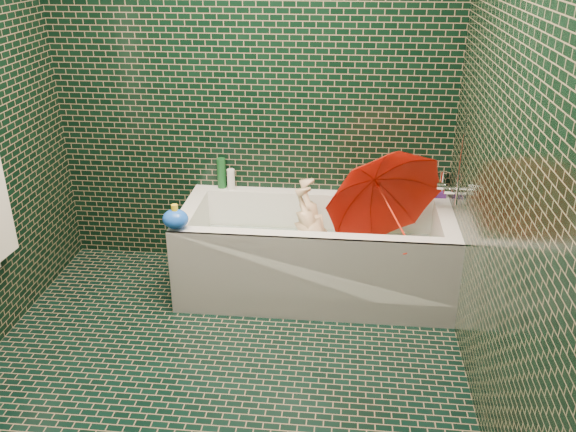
# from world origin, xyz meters

# --- Properties ---
(floor) EXTENTS (2.80, 2.80, 0.00)m
(floor) POSITION_xyz_m (0.00, 0.00, 0.00)
(floor) COLOR black
(floor) RESTS_ON ground
(wall_back) EXTENTS (2.80, 0.00, 2.80)m
(wall_back) POSITION_xyz_m (0.00, 1.40, 1.25)
(wall_back) COLOR black
(wall_back) RESTS_ON floor
(wall_front) EXTENTS (2.80, 0.00, 2.80)m
(wall_front) POSITION_xyz_m (0.00, -1.40, 1.25)
(wall_front) COLOR black
(wall_front) RESTS_ON floor
(wall_right) EXTENTS (0.00, 2.80, 2.80)m
(wall_right) POSITION_xyz_m (1.30, 0.00, 1.25)
(wall_right) COLOR black
(wall_right) RESTS_ON floor
(bathtub) EXTENTS (1.70, 0.75, 0.55)m
(bathtub) POSITION_xyz_m (0.45, 1.01, 0.21)
(bathtub) COLOR white
(bathtub) RESTS_ON floor
(bath_mat) EXTENTS (1.35, 0.47, 0.01)m
(bath_mat) POSITION_xyz_m (0.45, 1.02, 0.16)
(bath_mat) COLOR green
(bath_mat) RESTS_ON bathtub
(water) EXTENTS (1.48, 0.53, 0.00)m
(water) POSITION_xyz_m (0.45, 1.02, 0.30)
(water) COLOR silver
(water) RESTS_ON bathtub
(faucet) EXTENTS (0.18, 0.19, 0.55)m
(faucet) POSITION_xyz_m (1.26, 1.02, 0.77)
(faucet) COLOR silver
(faucet) RESTS_ON wall_right
(child) EXTENTS (0.92, 0.43, 0.40)m
(child) POSITION_xyz_m (0.47, 1.02, 0.31)
(child) COLOR #DAB588
(child) RESTS_ON bathtub
(umbrella) EXTENTS (1.05, 1.06, 1.07)m
(umbrella) POSITION_xyz_m (0.91, 0.93, 0.62)
(umbrella) COLOR red
(umbrella) RESTS_ON bathtub
(soap_bottle_a) EXTENTS (0.10, 0.10, 0.24)m
(soap_bottle_a) POSITION_xyz_m (1.25, 1.35, 0.55)
(soap_bottle_a) COLOR white
(soap_bottle_a) RESTS_ON bathtub
(soap_bottle_b) EXTENTS (0.09, 0.09, 0.19)m
(soap_bottle_b) POSITION_xyz_m (1.24, 1.32, 0.55)
(soap_bottle_b) COLOR #461E73
(soap_bottle_b) RESTS_ON bathtub
(soap_bottle_c) EXTENTS (0.17, 0.17, 0.18)m
(soap_bottle_c) POSITION_xyz_m (1.20, 1.37, 0.55)
(soap_bottle_c) COLOR #164D20
(soap_bottle_c) RESTS_ON bathtub
(bottle_right_tall) EXTENTS (0.07, 0.07, 0.22)m
(bottle_right_tall) POSITION_xyz_m (1.00, 1.36, 0.66)
(bottle_right_tall) COLOR #164D20
(bottle_right_tall) RESTS_ON bathtub
(bottle_right_pump) EXTENTS (0.06, 0.06, 0.18)m
(bottle_right_pump) POSITION_xyz_m (1.25, 1.36, 0.64)
(bottle_right_pump) COLOR silver
(bottle_right_pump) RESTS_ON bathtub
(bottle_left_tall) EXTENTS (0.06, 0.06, 0.21)m
(bottle_left_tall) POSITION_xyz_m (-0.21, 1.37, 0.65)
(bottle_left_tall) COLOR #164D20
(bottle_left_tall) RESTS_ON bathtub
(bottle_left_short) EXTENTS (0.07, 0.07, 0.14)m
(bottle_left_short) POSITION_xyz_m (-0.14, 1.34, 0.62)
(bottle_left_short) COLOR white
(bottle_left_short) RESTS_ON bathtub
(rubber_duck) EXTENTS (0.11, 0.09, 0.09)m
(rubber_duck) POSITION_xyz_m (1.12, 1.33, 0.59)
(rubber_duck) COLOR yellow
(rubber_duck) RESTS_ON bathtub
(bath_toy) EXTENTS (0.17, 0.15, 0.15)m
(bath_toy) POSITION_xyz_m (-0.35, 0.70, 0.62)
(bath_toy) COLOR blue
(bath_toy) RESTS_ON bathtub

